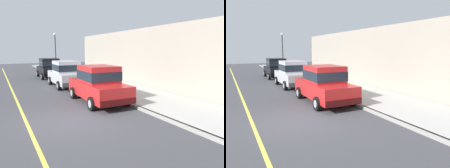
{
  "view_description": "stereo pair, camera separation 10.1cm",
  "coord_description": "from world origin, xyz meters",
  "views": [
    {
      "loc": [
        -2.46,
        -7.76,
        2.7
      ],
      "look_at": [
        3.13,
        2.52,
        0.85
      ],
      "focal_mm": 34.31,
      "sensor_mm": 36.0,
      "label": 1
    },
    {
      "loc": [
        -2.37,
        -7.8,
        2.7
      ],
      "look_at": [
        3.13,
        2.52,
        0.85
      ],
      "focal_mm": 34.31,
      "sensor_mm": 36.0,
      "label": 2
    }
  ],
  "objects": [
    {
      "name": "car_silver_sedan",
      "position": [
        2.14,
        7.89,
        0.98
      ],
      "size": [
        2.09,
        4.63,
        1.92
      ],
      "color": "#BCBCC1",
      "rests_on": "ground"
    },
    {
      "name": "lane_centre_line",
      "position": [
        -1.6,
        0.0,
        0.0
      ],
      "size": [
        0.12,
        57.6,
        0.01
      ],
      "primitive_type": "cube",
      "color": "#E0D64C",
      "rests_on": "ground"
    },
    {
      "name": "ground_plane",
      "position": [
        0.0,
        0.0,
        0.0
      ],
      "size": [
        80.0,
        80.0,
        0.0
      ],
      "primitive_type": "plane",
      "color": "#424247"
    },
    {
      "name": "dog_grey",
      "position": [
        4.56,
        2.92,
        0.43
      ],
      "size": [
        0.61,
        0.52,
        0.49
      ],
      "color": "#999691",
      "rests_on": "sidewalk"
    },
    {
      "name": "car_black_sedan",
      "position": [
        2.19,
        13.79,
        0.98
      ],
      "size": [
        2.13,
        4.65,
        1.92
      ],
      "color": "black",
      "rests_on": "ground"
    },
    {
      "name": "street_lamp",
      "position": [
        3.55,
        16.51,
        2.91
      ],
      "size": [
        0.36,
        0.36,
        4.42
      ],
      "color": "#2D2D33",
      "rests_on": "sidewalk"
    },
    {
      "name": "building_facade",
      "position": [
        7.1,
        6.03,
        2.13
      ],
      "size": [
        0.5,
        20.0,
        4.26
      ],
      "primitive_type": "cube",
      "color": "#9E9384",
      "rests_on": "ground"
    },
    {
      "name": "curb",
      "position": [
        3.2,
        0.0,
        0.07
      ],
      "size": [
        0.16,
        64.0,
        0.14
      ],
      "primitive_type": "cube",
      "color": "gray",
      "rests_on": "ground"
    },
    {
      "name": "sidewalk",
      "position": [
        5.0,
        0.0,
        0.07
      ],
      "size": [
        3.6,
        64.0,
        0.14
      ],
      "primitive_type": "cube",
      "color": "#B7B5AD",
      "rests_on": "ground"
    },
    {
      "name": "car_red_sedan",
      "position": [
        2.15,
        2.24,
        0.98
      ],
      "size": [
        2.11,
        4.64,
        1.92
      ],
      "color": "red",
      "rests_on": "ground"
    }
  ]
}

